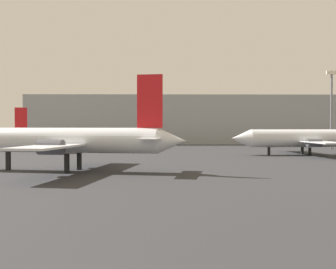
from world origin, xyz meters
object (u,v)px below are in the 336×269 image
(airplane_far_left, at_px, (302,138))
(light_mast_right, at_px, (331,104))
(airplane_on_taxiway, at_px, (67,140))
(airplane_far_right, at_px, (64,136))

(airplane_far_left, xyz_separation_m, light_mast_right, (12.92, 18.08, 7.07))
(airplane_on_taxiway, xyz_separation_m, airplane_far_right, (-10.31, 40.89, -0.58))
(airplane_on_taxiway, bearing_deg, airplane_far_right, -65.32)
(airplane_far_left, distance_m, light_mast_right, 23.31)
(airplane_far_left, height_order, light_mast_right, light_mast_right)
(airplane_far_left, relative_size, light_mast_right, 1.46)
(airplane_far_left, height_order, airplane_far_right, airplane_far_left)
(airplane_on_taxiway, distance_m, airplane_far_right, 42.17)
(airplane_on_taxiway, height_order, airplane_far_right, airplane_on_taxiway)
(airplane_far_left, distance_m, airplane_far_right, 48.90)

